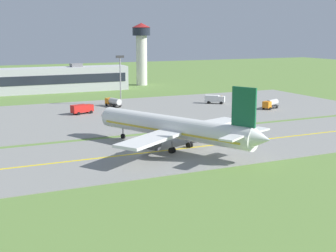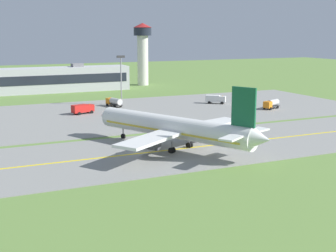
{
  "view_description": "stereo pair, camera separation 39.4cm",
  "coord_description": "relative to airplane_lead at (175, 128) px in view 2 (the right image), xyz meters",
  "views": [
    {
      "loc": [
        -30.11,
        -76.3,
        21.41
      ],
      "look_at": [
        6.36,
        2.94,
        4.0
      ],
      "focal_mm": 50.35,
      "sensor_mm": 36.0,
      "label": 1
    },
    {
      "loc": [
        -29.75,
        -76.46,
        21.41
      ],
      "look_at": [
        6.36,
        2.94,
        4.0
      ],
      "focal_mm": 50.35,
      "sensor_mm": 36.0,
      "label": 2
    }
  ],
  "objects": [
    {
      "name": "ground_plane",
      "position": [
        -6.58,
        -0.5,
        -4.13
      ],
      "size": [
        500.0,
        500.0,
        0.0
      ],
      "primitive_type": "plane",
      "color": "olive"
    },
    {
      "name": "taxiway_strip",
      "position": [
        -6.58,
        -0.5,
        -4.08
      ],
      "size": [
        240.0,
        28.0,
        0.1
      ],
      "primitive_type": "cube",
      "color": "gray",
      "rests_on": "ground"
    },
    {
      "name": "apron_pad",
      "position": [
        3.42,
        41.5,
        -4.08
      ],
      "size": [
        140.0,
        52.0,
        0.1
      ],
      "primitive_type": "cube",
      "color": "gray",
      "rests_on": "ground"
    },
    {
      "name": "taxiway_centreline",
      "position": [
        -6.58,
        -0.5,
        -4.03
      ],
      "size": [
        220.0,
        0.6,
        0.01
      ],
      "primitive_type": "cube",
      "color": "yellow",
      "rests_on": "taxiway_strip"
    },
    {
      "name": "airplane_lead",
      "position": [
        0.0,
        0.0,
        0.0
      ],
      "size": [
        30.76,
        37.15,
        12.7
      ],
      "color": "white",
      "rests_on": "ground"
    },
    {
      "name": "service_truck_baggage",
      "position": [
        44.93,
        30.91,
        -2.6
      ],
      "size": [
        6.31,
        4.32,
        2.65
      ],
      "color": "orange",
      "rests_on": "ground"
    },
    {
      "name": "service_truck_fuel",
      "position": [
        5.59,
        53.13,
        -2.6
      ],
      "size": [
        3.64,
        6.33,
        2.65
      ],
      "color": "orange",
      "rests_on": "ground"
    },
    {
      "name": "service_truck_catering",
      "position": [
        35.53,
        46.16,
        -2.6
      ],
      "size": [
        5.94,
        5.39,
        2.6
      ],
      "color": "silver",
      "rests_on": "ground"
    },
    {
      "name": "service_truck_pushback",
      "position": [
        -5.89,
        44.73,
        -2.6
      ],
      "size": [
        6.34,
        3.68,
        2.6
      ],
      "color": "red",
      "rests_on": "ground"
    },
    {
      "name": "terminal_building",
      "position": [
        -7.0,
        95.63,
        0.35
      ],
      "size": [
        62.29,
        9.29,
        10.12
      ],
      "color": "#B2B2B7",
      "rests_on": "ground"
    },
    {
      "name": "control_tower",
      "position": [
        34.49,
        103.59,
        11.07
      ],
      "size": [
        7.6,
        7.6,
        25.08
      ],
      "color": "silver",
      "rests_on": "ground"
    },
    {
      "name": "apron_light_mast",
      "position": [
        8.79,
        55.8,
        5.19
      ],
      "size": [
        2.4,
        0.5,
        14.7
      ],
      "color": "gray",
      "rests_on": "ground"
    }
  ]
}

